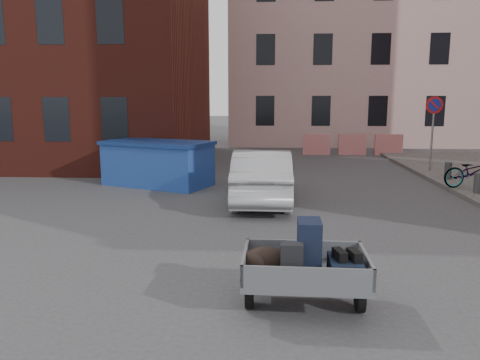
# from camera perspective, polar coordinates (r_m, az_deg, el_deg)

# --- Properties ---
(ground) EXTENTS (120.00, 120.00, 0.00)m
(ground) POSITION_cam_1_polar(r_m,az_deg,el_deg) (8.03, 2.23, -10.05)
(ground) COLOR #38383A
(ground) RESTS_ON ground
(building_pink) EXTENTS (16.00, 8.00, 14.00)m
(building_pink) POSITION_cam_1_polar(r_m,az_deg,el_deg) (30.40, 15.18, 17.82)
(building_pink) COLOR #D1A6A1
(building_pink) RESTS_ON ground
(no_parking_sign) EXTENTS (0.60, 0.09, 2.65)m
(no_parking_sign) POSITION_cam_1_polar(r_m,az_deg,el_deg) (18.02, 22.52, 6.99)
(no_parking_sign) COLOR gray
(no_parking_sign) RESTS_ON sidewalk
(barriers) EXTENTS (4.70, 0.18, 1.00)m
(barriers) POSITION_cam_1_polar(r_m,az_deg,el_deg) (23.01, 13.54, 4.22)
(barriers) COLOR red
(barriers) RESTS_ON ground
(trailer) EXTENTS (1.63, 1.82, 1.20)m
(trailer) POSITION_cam_1_polar(r_m,az_deg,el_deg) (6.23, 7.81, -10.27)
(trailer) COLOR black
(trailer) RESTS_ON ground
(dumpster) EXTENTS (3.73, 2.84, 1.39)m
(dumpster) POSITION_cam_1_polar(r_m,az_deg,el_deg) (14.94, -9.98, 2.05)
(dumpster) COLOR #2247A4
(dumpster) RESTS_ON ground
(silver_car) EXTENTS (1.49, 4.23, 1.39)m
(silver_car) POSITION_cam_1_polar(r_m,az_deg,el_deg) (12.41, 2.68, 0.52)
(silver_car) COLOR #A0A2A8
(silver_car) RESTS_ON ground
(bicycle) EXTENTS (1.88, 0.94, 0.94)m
(bicycle) POSITION_cam_1_polar(r_m,az_deg,el_deg) (15.38, 26.53, 0.94)
(bicycle) COLOR black
(bicycle) RESTS_ON sidewalk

